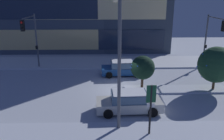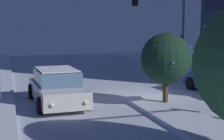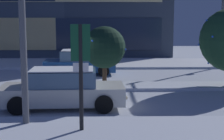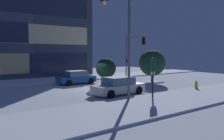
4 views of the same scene
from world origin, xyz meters
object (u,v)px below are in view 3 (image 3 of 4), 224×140
car_far (80,63)px  decorated_tree_left_of_median (104,48)px  car_near (63,89)px  parking_info_sign (81,65)px

car_far → decorated_tree_left_of_median: decorated_tree_left_of_median is taller
car_near → parking_info_sign: 3.46m
car_near → car_far: 8.03m
car_near → decorated_tree_left_of_median: bearing=67.3°
car_far → parking_info_sign: parking_info_sign is taller
parking_info_sign → car_near: bearing=14.2°
car_far → car_near: bearing=87.3°
parking_info_sign → car_far: bearing=1.9°
decorated_tree_left_of_median → car_far: bearing=111.6°
parking_info_sign → decorated_tree_left_of_median: bearing=-7.6°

